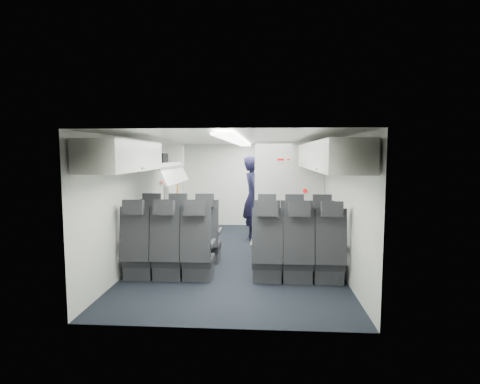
# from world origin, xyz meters

# --- Properties ---
(cabin_shell) EXTENTS (3.41, 6.01, 2.16)m
(cabin_shell) POSITION_xyz_m (0.00, 0.00, 1.12)
(cabin_shell) COLOR black
(cabin_shell) RESTS_ON ground
(seat_row_front) EXTENTS (3.33, 0.56, 1.24)m
(seat_row_front) POSITION_xyz_m (-0.00, -0.53, 0.40)
(seat_row_front) COLOR black
(seat_row_front) RESTS_ON cabin_shell
(seat_row_mid) EXTENTS (3.33, 0.56, 1.24)m
(seat_row_mid) POSITION_xyz_m (-0.00, -1.43, 0.40)
(seat_row_mid) COLOR black
(seat_row_mid) RESTS_ON cabin_shell
(overhead_bin_left_rear) EXTENTS (0.53, 1.80, 0.40)m
(overhead_bin_left_rear) POSITION_xyz_m (-1.40, -2.00, 1.86)
(overhead_bin_left_rear) COLOR white
(overhead_bin_left_rear) RESTS_ON cabin_shell
(overhead_bin_left_front_open) EXTENTS (0.64, 1.70, 0.72)m
(overhead_bin_left_front_open) POSITION_xyz_m (-1.44, -0.25, 1.74)
(overhead_bin_left_front_open) COLOR #9E9E93
(overhead_bin_left_front_open) RESTS_ON cabin_shell
(overhead_bin_right_rear) EXTENTS (0.53, 1.80, 0.40)m
(overhead_bin_right_rear) POSITION_xyz_m (1.40, -2.00, 1.86)
(overhead_bin_right_rear) COLOR white
(overhead_bin_right_rear) RESTS_ON cabin_shell
(overhead_bin_right_front) EXTENTS (0.53, 1.70, 0.40)m
(overhead_bin_right_front) POSITION_xyz_m (1.40, -0.25, 1.86)
(overhead_bin_right_front) COLOR white
(overhead_bin_right_front) RESTS_ON cabin_shell
(bulkhead_partition) EXTENTS (1.40, 0.15, 2.13)m
(bulkhead_partition) POSITION_xyz_m (0.98, 0.80, 1.08)
(bulkhead_partition) COLOR silver
(bulkhead_partition) RESTS_ON cabin_shell
(galley_unit) EXTENTS (0.85, 0.52, 1.90)m
(galley_unit) POSITION_xyz_m (0.95, 2.72, 0.95)
(galley_unit) COLOR #939399
(galley_unit) RESTS_ON cabin_shell
(boarding_door) EXTENTS (0.12, 1.27, 1.86)m
(boarding_door) POSITION_xyz_m (-1.64, 1.55, 0.95)
(boarding_door) COLOR silver
(boarding_door) RESTS_ON cabin_shell
(flight_attendant) EXTENTS (0.55, 0.74, 1.85)m
(flight_attendant) POSITION_xyz_m (0.23, 1.35, 0.93)
(flight_attendant) COLOR black
(flight_attendant) RESTS_ON ground
(carry_on_bag) EXTENTS (0.42, 0.31, 0.25)m
(carry_on_bag) POSITION_xyz_m (-1.44, -0.45, 1.78)
(carry_on_bag) COLOR black
(carry_on_bag) RESTS_ON overhead_bin_left_front_open
(papers) EXTENTS (0.18, 0.03, 0.13)m
(papers) POSITION_xyz_m (0.42, 1.30, 1.06)
(papers) COLOR white
(papers) RESTS_ON flight_attendant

